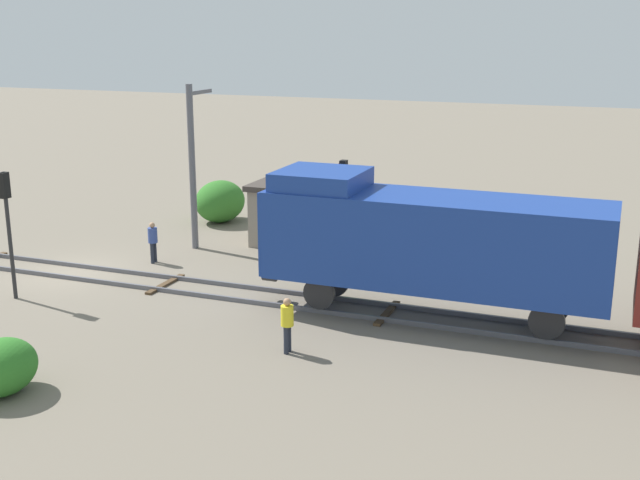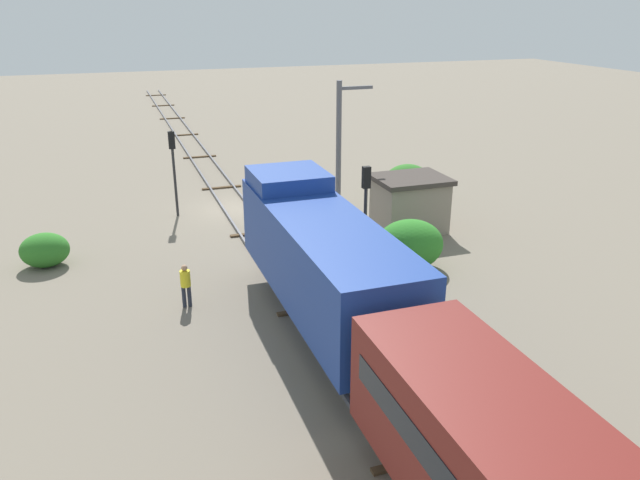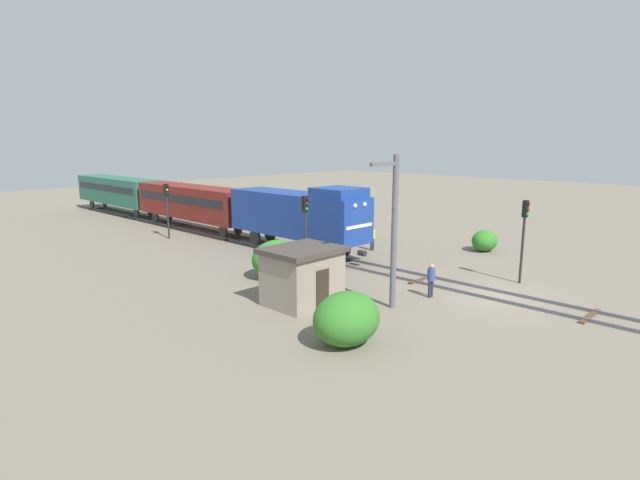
{
  "view_description": "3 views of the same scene",
  "coord_description": "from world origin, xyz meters",
  "px_view_note": "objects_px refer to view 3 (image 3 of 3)",
  "views": [
    {
      "loc": [
        24.46,
        20.03,
        9.37
      ],
      "look_at": [
        -0.58,
        10.29,
        2.19
      ],
      "focal_mm": 45.0,
      "sensor_mm": 36.0,
      "label": 1
    },
    {
      "loc": [
        6.35,
        32.61,
        10.71
      ],
      "look_at": [
        -1.36,
        10.31,
        1.7
      ],
      "focal_mm": 35.0,
      "sensor_mm": 36.0,
      "label": 2
    },
    {
      "loc": [
        -23.33,
        -10.24,
        7.62
      ],
      "look_at": [
        -0.79,
        11.46,
        1.41
      ],
      "focal_mm": 28.0,
      "sensor_mm": 36.0,
      "label": 3
    }
  ],
  "objects_px": {
    "passenger_car_trailing": "(118,190)",
    "worker_near_track": "(431,278)",
    "traffic_signal_near": "(524,226)",
    "traffic_signal_mid": "(305,220)",
    "worker_by_signal": "(372,236)",
    "relay_hut": "(302,275)",
    "catenary_mast": "(393,228)",
    "locomotive": "(299,213)",
    "traffic_signal_far": "(167,201)",
    "passenger_car_leading": "(193,201)"
  },
  "relations": [
    {
      "from": "passenger_car_trailing",
      "to": "traffic_signal_far",
      "type": "bearing_deg",
      "value": -102.15
    },
    {
      "from": "traffic_signal_far",
      "to": "catenary_mast",
      "type": "bearing_deg",
      "value": -93.7
    },
    {
      "from": "traffic_signal_near",
      "to": "traffic_signal_mid",
      "type": "xyz_separation_m",
      "value": [
        -6.6,
        10.01,
        0.0
      ]
    },
    {
      "from": "locomotive",
      "to": "relay_hut",
      "type": "distance_m",
      "value": 11.11
    },
    {
      "from": "worker_near_track",
      "to": "relay_hut",
      "type": "relative_size",
      "value": 0.49
    },
    {
      "from": "traffic_signal_near",
      "to": "traffic_signal_mid",
      "type": "height_order",
      "value": "traffic_signal_mid"
    },
    {
      "from": "traffic_signal_mid",
      "to": "catenary_mast",
      "type": "height_order",
      "value": "catenary_mast"
    },
    {
      "from": "locomotive",
      "to": "traffic_signal_mid",
      "type": "relative_size",
      "value": 2.55
    },
    {
      "from": "passenger_car_leading",
      "to": "traffic_signal_far",
      "type": "distance_m",
      "value": 4.21
    },
    {
      "from": "catenary_mast",
      "to": "worker_near_track",
      "type": "bearing_deg",
      "value": -9.53
    },
    {
      "from": "traffic_signal_near",
      "to": "relay_hut",
      "type": "xyz_separation_m",
      "value": [
        -10.7,
        6.03,
        -1.75
      ]
    },
    {
      "from": "passenger_car_trailing",
      "to": "worker_by_signal",
      "type": "height_order",
      "value": "passenger_car_trailing"
    },
    {
      "from": "worker_near_track",
      "to": "relay_hut",
      "type": "xyz_separation_m",
      "value": [
        -5.1,
        3.87,
        0.4
      ]
    },
    {
      "from": "worker_near_track",
      "to": "worker_by_signal",
      "type": "height_order",
      "value": "same"
    },
    {
      "from": "locomotive",
      "to": "traffic_signal_near",
      "type": "relative_size",
      "value": 2.55
    },
    {
      "from": "worker_by_signal",
      "to": "traffic_signal_far",
      "type": "bearing_deg",
      "value": -42.61
    },
    {
      "from": "locomotive",
      "to": "traffic_signal_near",
      "type": "bearing_deg",
      "value": -77.23
    },
    {
      "from": "passenger_car_leading",
      "to": "relay_hut",
      "type": "xyz_separation_m",
      "value": [
        -7.5,
        -21.42,
        -1.13
      ]
    },
    {
      "from": "locomotive",
      "to": "worker_by_signal",
      "type": "distance_m",
      "value": 5.52
    },
    {
      "from": "catenary_mast",
      "to": "passenger_car_trailing",
      "type": "bearing_deg",
      "value": 82.68
    },
    {
      "from": "locomotive",
      "to": "worker_near_track",
      "type": "bearing_deg",
      "value": -101.36
    },
    {
      "from": "passenger_car_trailing",
      "to": "locomotive",
      "type": "bearing_deg",
      "value": -90.0
    },
    {
      "from": "catenary_mast",
      "to": "traffic_signal_far",
      "type": "bearing_deg",
      "value": 86.3
    },
    {
      "from": "traffic_signal_mid",
      "to": "worker_by_signal",
      "type": "distance_m",
      "value": 7.96
    },
    {
      "from": "locomotive",
      "to": "catenary_mast",
      "type": "height_order",
      "value": "catenary_mast"
    },
    {
      "from": "traffic_signal_mid",
      "to": "worker_near_track",
      "type": "height_order",
      "value": "traffic_signal_mid"
    },
    {
      "from": "passenger_car_leading",
      "to": "traffic_signal_mid",
      "type": "height_order",
      "value": "traffic_signal_mid"
    },
    {
      "from": "traffic_signal_near",
      "to": "traffic_signal_mid",
      "type": "bearing_deg",
      "value": 123.4
    },
    {
      "from": "relay_hut",
      "to": "worker_by_signal",
      "type": "bearing_deg",
      "value": 23.0
    },
    {
      "from": "locomotive",
      "to": "traffic_signal_far",
      "type": "height_order",
      "value": "locomotive"
    },
    {
      "from": "traffic_signal_mid",
      "to": "relay_hut",
      "type": "distance_m",
      "value": 5.97
    },
    {
      "from": "passenger_car_trailing",
      "to": "worker_near_track",
      "type": "relative_size",
      "value": 8.24
    },
    {
      "from": "traffic_signal_near",
      "to": "worker_near_track",
      "type": "bearing_deg",
      "value": 158.86
    },
    {
      "from": "locomotive",
      "to": "worker_by_signal",
      "type": "height_order",
      "value": "locomotive"
    },
    {
      "from": "worker_near_track",
      "to": "locomotive",
      "type": "bearing_deg",
      "value": -21.34
    },
    {
      "from": "locomotive",
      "to": "traffic_signal_mid",
      "type": "xyz_separation_m",
      "value": [
        -3.4,
        -4.11,
        0.37
      ]
    },
    {
      "from": "worker_by_signal",
      "to": "traffic_signal_mid",
      "type": "bearing_deg",
      "value": 26.23
    },
    {
      "from": "traffic_signal_far",
      "to": "relay_hut",
      "type": "xyz_separation_m",
      "value": [
        -3.9,
        -19.29,
        -1.63
      ]
    },
    {
      "from": "passenger_car_leading",
      "to": "traffic_signal_far",
      "type": "relative_size",
      "value": 3.22
    },
    {
      "from": "passenger_car_leading",
      "to": "catenary_mast",
      "type": "height_order",
      "value": "catenary_mast"
    },
    {
      "from": "traffic_signal_far",
      "to": "worker_by_signal",
      "type": "bearing_deg",
      "value": -61.43
    },
    {
      "from": "traffic_signal_near",
      "to": "catenary_mast",
      "type": "bearing_deg",
      "value": 162.46
    },
    {
      "from": "traffic_signal_mid",
      "to": "worker_near_track",
      "type": "relative_size",
      "value": 2.67
    },
    {
      "from": "locomotive",
      "to": "worker_near_track",
      "type": "xyz_separation_m",
      "value": [
        -2.4,
        -11.95,
        -1.78
      ]
    },
    {
      "from": "traffic_signal_far",
      "to": "relay_hut",
      "type": "height_order",
      "value": "traffic_signal_far"
    },
    {
      "from": "passenger_car_leading",
      "to": "traffic_signal_mid",
      "type": "distance_m",
      "value": 17.78
    },
    {
      "from": "passenger_car_leading",
      "to": "worker_by_signal",
      "type": "distance_m",
      "value": 17.05
    },
    {
      "from": "passenger_car_leading",
      "to": "relay_hut",
      "type": "bearing_deg",
      "value": -109.3
    },
    {
      "from": "traffic_signal_mid",
      "to": "catenary_mast",
      "type": "relative_size",
      "value": 0.64
    },
    {
      "from": "passenger_car_trailing",
      "to": "traffic_signal_far",
      "type": "relative_size",
      "value": 3.22
    }
  ]
}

